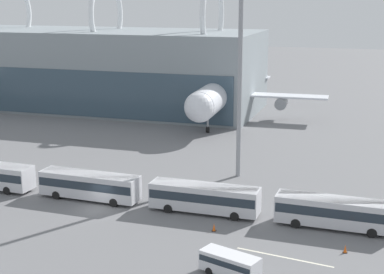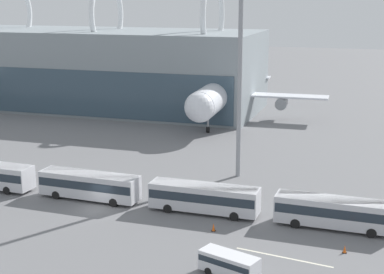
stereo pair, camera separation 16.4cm
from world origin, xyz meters
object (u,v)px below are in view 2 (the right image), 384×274
Objects in this scene: shuttle_bus_3 at (335,211)px; service_van_foreground at (229,263)px; floodlight_mast at (241,36)px; shuttle_bus_1 at (89,184)px; traffic_cone_1 at (345,249)px; airliner_at_gate_far at (225,90)px; traffic_cone_0 at (214,227)px; shuttle_bus_2 at (204,197)px.

shuttle_bus_3 is 2.20× the size of service_van_foreground.
service_van_foreground is 0.18× the size of floodlight_mast.
shuttle_bus_1 is 1.00× the size of shuttle_bus_3.
service_van_foreground is 7.24× the size of traffic_cone_1.
shuttle_bus_1 is at bearing -135.40° from floodlight_mast.
shuttle_bus_3 is (25.04, -51.23, -3.69)m from airliner_at_gate_far.
traffic_cone_0 is at bearing 11.15° from airliner_at_gate_far.
shuttle_bus_2 is 21.89m from floodlight_mast.
floodlight_mast reaches higher than service_van_foreground.
airliner_at_gate_far is 57.52m from traffic_cone_0.
traffic_cone_0 is at bearing -47.68° from service_van_foreground.
shuttle_bus_3 is 15.02× the size of traffic_cone_0.
floodlight_mast is 26.28m from traffic_cone_0.
airliner_at_gate_far reaches higher than traffic_cone_0.
shuttle_bus_3 is at bearing 1.68° from shuttle_bus_1.
airliner_at_gate_far is 57.14m from shuttle_bus_3.
shuttle_bus_1 is 28.11m from shuttle_bus_3.
service_van_foreground is 12.05m from traffic_cone_1.
shuttle_bus_2 is (14.05, -0.12, 0.00)m from shuttle_bus_1.
shuttle_bus_3 is (14.05, -0.21, 0.00)m from shuttle_bus_2.
service_van_foreground is 6.83× the size of traffic_cone_0.
service_van_foreground is at bearing -32.04° from shuttle_bus_1.
floodlight_mast reaches higher than shuttle_bus_2.
shuttle_bus_1 is 15.04× the size of traffic_cone_0.
service_van_foreground is at bearing -139.47° from traffic_cone_1.
shuttle_bus_1 is (-3.07, -50.90, -3.69)m from airliner_at_gate_far.
airliner_at_gate_far is 63.09m from traffic_cone_1.
airliner_at_gate_far is 40.43m from floodlight_mast.
airliner_at_gate_far is at bearing 107.33° from floodlight_mast.
traffic_cone_1 is (1.42, -5.81, -1.50)m from shuttle_bus_3.
floodlight_mast is 37.47× the size of traffic_cone_0.
service_van_foreground is (17.32, -64.85, -4.35)m from airliner_at_gate_far.
shuttle_bus_3 is at bearing -0.23° from shuttle_bus_2.
shuttle_bus_1 is at bearing -15.32° from service_van_foreground.
shuttle_bus_1 and shuttle_bus_2 have the same top height.
service_van_foreground is 33.55m from floodlight_mast.
airliner_at_gate_far is at bearing 114.89° from traffic_cone_1.
shuttle_bus_3 is 0.40× the size of floodlight_mast.
floodlight_mast is (-5.90, 28.24, 17.13)m from service_van_foreground.
airliner_at_gate_far reaches higher than service_van_foreground.
airliner_at_gate_far is 3.47× the size of shuttle_bus_3.
shuttle_bus_1 is at bearing -178.72° from shuttle_bus_3.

